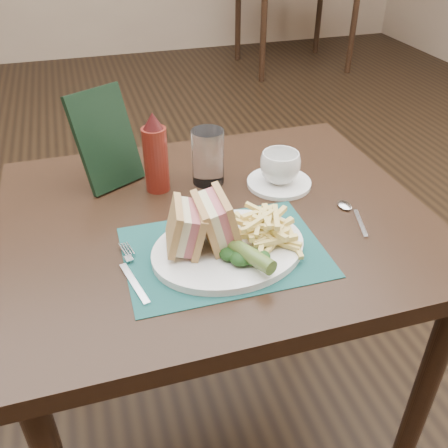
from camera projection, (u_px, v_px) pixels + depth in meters
The scene contains 18 objects.
floor at pixel (181, 310), 1.89m from camera, with size 7.00×7.00×0.00m, color black.
wall_back at pixel (98, 56), 4.65m from camera, with size 6.00×6.00×0.00m, color tan.
table_main at pixel (217, 335), 1.28m from camera, with size 0.90×0.75×0.75m, color black, non-canonical shape.
table_bg_right at pixel (294, 21), 4.20m from camera, with size 0.90×0.75×0.75m, color black, non-canonical shape.
placemat at pixel (224, 252), 0.96m from camera, with size 0.38×0.27×0.00m, color #164845.
plate at pixel (229, 249), 0.95m from camera, with size 0.30×0.24×0.01m, color white, non-canonical shape.
sandwich_half_a at pixel (174, 228), 0.91m from camera, with size 0.06×0.10×0.09m, color tan, non-canonical shape.
sandwich_half_b at pixel (206, 221), 0.92m from camera, with size 0.06×0.10×0.09m, color tan, non-canonical shape.
kale_garnish at pixel (244, 256), 0.90m from camera, with size 0.11×0.08×0.03m, color black, non-canonical shape.
pickle_spear at pixel (247, 253), 0.89m from camera, with size 0.03×0.03×0.12m, color #456125.
fries_pile at pixel (266, 224), 0.95m from camera, with size 0.18×0.20×0.06m, color #EED777, non-canonical shape.
fork at pixel (132, 271), 0.90m from camera, with size 0.03×0.17×0.01m, color silver, non-canonical shape.
spoon at pixel (355, 216), 1.05m from camera, with size 0.03×0.15×0.01m, color silver, non-canonical shape.
saucer at pixel (279, 183), 1.17m from camera, with size 0.15×0.15×0.01m, color white.
coffee_cup at pixel (280, 167), 1.14m from camera, with size 0.09×0.09×0.07m, color white.
drinking_glass at pixel (208, 157), 1.15m from camera, with size 0.07×0.07×0.13m, color white.
ketchup_bottle at pixel (155, 152), 1.10m from camera, with size 0.06×0.06×0.19m, color #5E1810, non-canonical shape.
check_presenter at pixel (106, 139), 1.12m from camera, with size 0.14×0.01×0.23m, color black.
Camera 1 is at (-0.24, -1.36, 1.34)m, focal length 40.00 mm.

